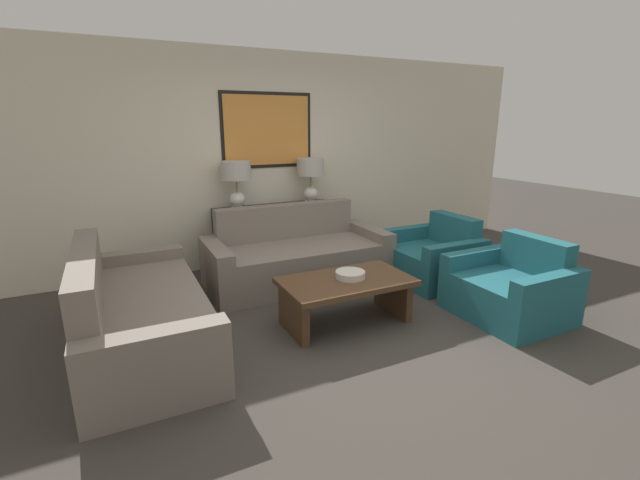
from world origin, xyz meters
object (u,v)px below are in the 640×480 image
Objects in this scene: table_lamp_left at (236,177)px; couch_by_side at (138,315)px; table_lamp_right at (310,173)px; console_table at (276,236)px; armchair_near_back_wall at (433,258)px; coffee_table at (346,291)px; decorative_bowl at (350,275)px; couch_by_back_wall at (297,257)px; armchair_near_camera at (511,290)px.

couch_by_side is (-1.27, -1.51, -0.89)m from table_lamp_left.
table_lamp_left and table_lamp_right have the same top height.
armchair_near_back_wall is (1.46, -1.31, -0.13)m from console_table.
table_lamp_left is 0.97m from table_lamp_right.
table_lamp_left is at bearing 49.75° from couch_by_side.
coffee_table is (-0.03, -1.86, -0.08)m from console_table.
couch_by_side reaches higher than decorative_bowl.
table_lamp_right is at bearing 74.53° from coffee_table.
couch_by_back_wall and couch_by_side have the same top height.
table_lamp_right reaches higher than armchair_near_camera.
armchair_near_camera is at bearing -58.89° from console_table.
armchair_near_back_wall reaches higher than coffee_table.
couch_by_side is at bearing 168.46° from coffee_table.
coffee_table is at bearing -76.13° from table_lamp_left.
armchair_near_back_wall is at bearing 20.63° from decorative_bowl.
armchair_near_camera is (0.97, -2.41, -0.91)m from table_lamp_right.
couch_by_back_wall is at bearing 91.03° from decorative_bowl.
couch_by_back_wall reaches higher than armchair_near_back_wall.
coffee_table is at bearing -11.54° from couch_by_side.
couch_by_back_wall is at bearing -53.72° from table_lamp_left.
table_lamp_left is 0.59× the size of armchair_near_back_wall.
armchair_near_back_wall and armchair_near_camera have the same top height.
table_lamp_left is at bearing 105.38° from decorative_bowl.
coffee_table is 1.58m from armchair_near_back_wall.
decorative_bowl is (1.78, -0.34, 0.17)m from couch_by_side.
table_lamp_right reaches higher than console_table.
table_lamp_right is at bearing 53.72° from couch_by_back_wall.
couch_by_side is at bearing 169.16° from decorative_bowl.
console_table is 1.31× the size of coffee_table.
coffee_table is 1.58m from armchair_near_camera.
table_lamp_right is (0.49, -0.00, 0.78)m from console_table.
couch_by_back_wall is 2.12× the size of armchair_near_camera.
decorative_bowl is at bearing -10.84° from couch_by_side.
table_lamp_left is at bearing 146.07° from armchair_near_back_wall.
armchair_near_camera is at bearing -50.23° from couch_by_back_wall.
couch_by_back_wall reaches higher than decorative_bowl.
table_lamp_left is 2.12× the size of decorative_bowl.
armchair_near_camera reaches higher than decorative_bowl.
table_lamp_right is at bearing 75.84° from decorative_bowl.
console_table is at bearing 90.00° from couch_by_back_wall.
armchair_near_back_wall is 1.11m from armchair_near_camera.
coffee_table is at bearing -159.56° from armchair_near_back_wall.
console_table is at bearing 89.15° from coffee_table.
table_lamp_left reaches higher than decorative_bowl.
console_table is at bearing 138.09° from armchair_near_back_wall.
console_table is 0.67m from couch_by_back_wall.
armchair_near_back_wall is (1.94, -1.31, -0.91)m from table_lamp_left.
table_lamp_right is at bearing 111.88° from armchair_near_camera.
table_lamp_right is 2.11m from coffee_table.
decorative_bowl is 1.56m from armchair_near_camera.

